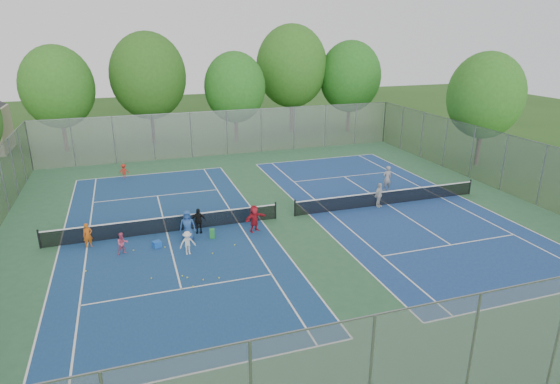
{
  "coord_description": "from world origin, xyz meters",
  "views": [
    {
      "loc": [
        -8.57,
        -24.66,
        10.65
      ],
      "look_at": [
        0.0,
        1.0,
        1.3
      ],
      "focal_mm": 30.0,
      "sensor_mm": 36.0,
      "label": 1
    }
  ],
  "objects_px": {
    "ball_crate": "(157,244)",
    "net_right": "(388,198)",
    "ball_hopper": "(212,234)",
    "net_left": "(166,225)",
    "instructor": "(387,178)"
  },
  "relations": [
    {
      "from": "ball_crate",
      "to": "net_right",
      "type": "bearing_deg",
      "value": 6.82
    },
    {
      "from": "net_right",
      "to": "ball_hopper",
      "type": "xyz_separation_m",
      "value": [
        -11.72,
        -1.54,
        -0.19
      ]
    },
    {
      "from": "net_left",
      "to": "net_right",
      "type": "relative_size",
      "value": 1.0
    },
    {
      "from": "net_left",
      "to": "net_right",
      "type": "distance_m",
      "value": 14.0
    },
    {
      "from": "net_left",
      "to": "ball_crate",
      "type": "xyz_separation_m",
      "value": [
        -0.65,
        -1.75,
        -0.29
      ]
    },
    {
      "from": "net_right",
      "to": "ball_crate",
      "type": "distance_m",
      "value": 14.76
    },
    {
      "from": "net_right",
      "to": "ball_crate",
      "type": "height_order",
      "value": "net_right"
    },
    {
      "from": "net_left",
      "to": "ball_crate",
      "type": "distance_m",
      "value": 1.89
    },
    {
      "from": "ball_crate",
      "to": "instructor",
      "type": "bearing_deg",
      "value": 14.92
    },
    {
      "from": "ball_crate",
      "to": "ball_hopper",
      "type": "distance_m",
      "value": 2.94
    },
    {
      "from": "net_left",
      "to": "ball_hopper",
      "type": "height_order",
      "value": "net_left"
    },
    {
      "from": "ball_crate",
      "to": "ball_hopper",
      "type": "xyz_separation_m",
      "value": [
        2.93,
        0.21,
        0.1
      ]
    },
    {
      "from": "net_right",
      "to": "ball_hopper",
      "type": "bearing_deg",
      "value": -172.51
    },
    {
      "from": "net_right",
      "to": "instructor",
      "type": "relative_size",
      "value": 7.18
    },
    {
      "from": "net_left",
      "to": "net_right",
      "type": "xyz_separation_m",
      "value": [
        14.0,
        0.0,
        0.0
      ]
    }
  ]
}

